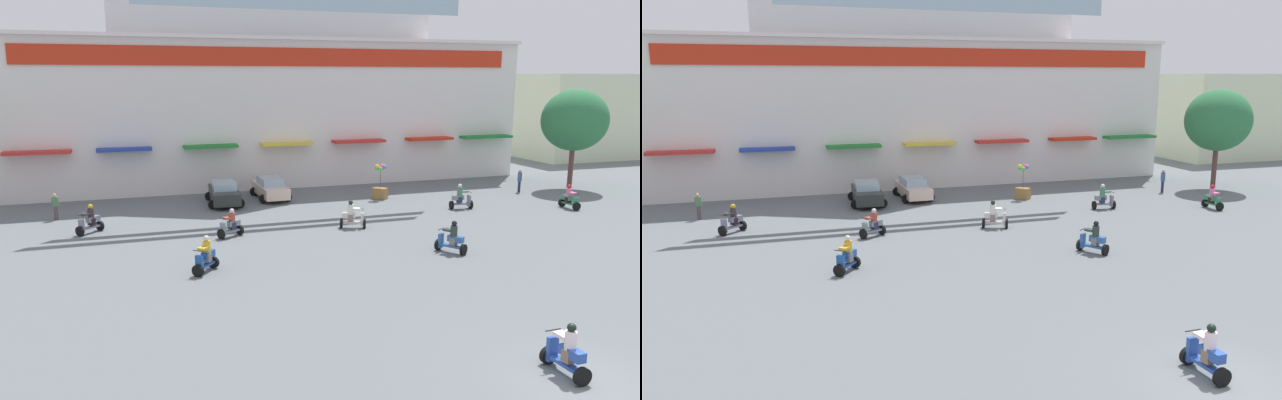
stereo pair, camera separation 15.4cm
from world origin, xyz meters
The scene contains 17 objects.
ground_plane centered at (0.00, 13.00, 0.00)m, with size 128.00×128.00×0.00m, color slate.
colonial_building centered at (0.00, 36.89, 8.90)m, with size 38.65×18.93×20.64m.
flank_building_right centered at (33.90, 38.57, 4.19)m, with size 13.72×9.16×8.38m.
plaza_tree_1 centered at (19.72, 23.39, 5.02)m, with size 4.88×4.27×7.25m.
parked_car_0 centered at (-5.31, 25.90, 0.76)m, with size 2.46×4.54×1.48m.
parked_car_1 centered at (-2.06, 26.71, 0.75)m, with size 2.26×4.42×1.48m.
scooter_rider_0 centered at (-6.31, 17.75, 0.62)m, with size 1.42×1.06×1.48m.
scooter_rider_1 centered at (0.30, 17.52, 0.64)m, with size 1.49×1.01×1.54m.
scooter_rider_2 centered at (8.47, 19.90, 0.65)m, with size 1.47×0.73×1.59m.
scooter_rider_3 centered at (-13.20, 20.81, 0.64)m, with size 1.42×1.38×1.55m.
scooter_rider_4 centered at (3.00, 11.73, 0.64)m, with size 1.20×1.52×1.55m.
scooter_rider_6 centered at (14.96, 17.86, 0.61)m, with size 0.57×1.41×1.51m.
scooter_rider_7 centered at (-8.28, 12.43, 0.66)m, with size 1.26×1.39×1.58m.
scooter_rider_8 centered at (-0.09, 0.44, 0.65)m, with size 0.54×1.47×1.56m.
pedestrian_0 centered at (15.38, 23.43, 0.96)m, with size 0.37×0.37×1.65m.
pedestrian_1 centered at (-15.21, 24.63, 0.87)m, with size 0.39×0.39×1.54m.
balloon_vendor_cart centered at (4.98, 24.37, 0.99)m, with size 1.05×1.07×2.38m.
Camera 1 is at (-11.22, -11.75, 8.03)m, focal length 33.38 mm.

